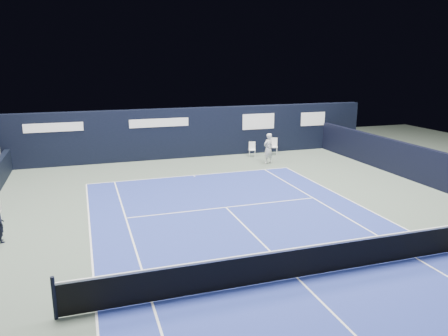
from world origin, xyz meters
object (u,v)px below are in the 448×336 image
(folding_chair_back_a, at_px, (252,148))
(tennis_player, at_px, (268,148))
(folding_chair_back_b, at_px, (274,145))
(tennis_net, at_px, (298,262))

(folding_chair_back_a, xyz_separation_m, tennis_player, (0.17, -2.15, 0.38))
(tennis_player, bearing_deg, folding_chair_back_b, 58.55)
(folding_chair_back_a, bearing_deg, tennis_net, -87.08)
(folding_chair_back_b, distance_m, tennis_net, 16.76)
(folding_chair_back_a, distance_m, tennis_net, 16.10)
(tennis_net, bearing_deg, folding_chair_back_a, 72.79)
(folding_chair_back_a, bearing_deg, tennis_player, -65.45)
(folding_chair_back_b, relative_size, tennis_player, 0.59)
(folding_chair_back_b, height_order, tennis_player, tennis_player)
(tennis_net, bearing_deg, tennis_player, 69.57)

